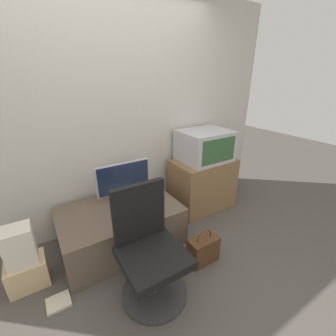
{
  "coord_description": "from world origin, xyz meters",
  "views": [
    {
      "loc": [
        -0.78,
        -1.11,
        1.72
      ],
      "look_at": [
        0.54,
        1.01,
        0.68
      ],
      "focal_mm": 24.0,
      "sensor_mm": 36.0,
      "label": 1
    }
  ],
  "objects_px": {
    "mouse": "(161,203)",
    "crt_tv": "(205,145)",
    "handbag": "(203,250)",
    "office_chair": "(149,253)",
    "cardboard_box_lower": "(28,273)",
    "keyboard": "(138,210)",
    "book": "(59,302)",
    "main_monitor": "(124,181)"
  },
  "relations": [
    {
      "from": "book",
      "to": "main_monitor",
      "type": "bearing_deg",
      "value": 35.21
    },
    {
      "from": "book",
      "to": "cardboard_box_lower",
      "type": "bearing_deg",
      "value": 118.39
    },
    {
      "from": "handbag",
      "to": "office_chair",
      "type": "bearing_deg",
      "value": 179.93
    },
    {
      "from": "crt_tv",
      "to": "office_chair",
      "type": "relative_size",
      "value": 0.67
    },
    {
      "from": "crt_tv",
      "to": "handbag",
      "type": "relative_size",
      "value": 1.69
    },
    {
      "from": "office_chair",
      "to": "handbag",
      "type": "relative_size",
      "value": 2.52
    },
    {
      "from": "main_monitor",
      "to": "cardboard_box_lower",
      "type": "xyz_separation_m",
      "value": [
        -1.04,
        -0.27,
        -0.51
      ]
    },
    {
      "from": "mouse",
      "to": "crt_tv",
      "type": "relative_size",
      "value": 0.11
    },
    {
      "from": "book",
      "to": "crt_tv",
      "type": "bearing_deg",
      "value": 16.05
    },
    {
      "from": "mouse",
      "to": "handbag",
      "type": "bearing_deg",
      "value": -72.69
    },
    {
      "from": "main_monitor",
      "to": "handbag",
      "type": "bearing_deg",
      "value": -63.48
    },
    {
      "from": "mouse",
      "to": "crt_tv",
      "type": "xyz_separation_m",
      "value": [
        0.83,
        0.3,
        0.43
      ]
    },
    {
      "from": "main_monitor",
      "to": "cardboard_box_lower",
      "type": "distance_m",
      "value": 1.19
    },
    {
      "from": "office_chair",
      "to": "book",
      "type": "height_order",
      "value": "office_chair"
    },
    {
      "from": "keyboard",
      "to": "crt_tv",
      "type": "xyz_separation_m",
      "value": [
        1.1,
        0.28,
        0.44
      ]
    },
    {
      "from": "mouse",
      "to": "book",
      "type": "height_order",
      "value": "mouse"
    },
    {
      "from": "cardboard_box_lower",
      "to": "book",
      "type": "distance_m",
      "value": 0.4
    },
    {
      "from": "crt_tv",
      "to": "mouse",
      "type": "bearing_deg",
      "value": -160.26
    },
    {
      "from": "keyboard",
      "to": "cardboard_box_lower",
      "type": "height_order",
      "value": "keyboard"
    },
    {
      "from": "keyboard",
      "to": "crt_tv",
      "type": "distance_m",
      "value": 1.21
    },
    {
      "from": "main_monitor",
      "to": "handbag",
      "type": "xyz_separation_m",
      "value": [
        0.43,
        -0.87,
        -0.5
      ]
    },
    {
      "from": "book",
      "to": "keyboard",
      "type": "bearing_deg",
      "value": 18.06
    },
    {
      "from": "crt_tv",
      "to": "cardboard_box_lower",
      "type": "distance_m",
      "value": 2.28
    },
    {
      "from": "mouse",
      "to": "main_monitor",
      "type": "bearing_deg",
      "value": 128.37
    },
    {
      "from": "keyboard",
      "to": "office_chair",
      "type": "distance_m",
      "value": 0.57
    },
    {
      "from": "book",
      "to": "mouse",
      "type": "bearing_deg",
      "value": 13.22
    },
    {
      "from": "mouse",
      "to": "cardboard_box_lower",
      "type": "xyz_separation_m",
      "value": [
        -1.31,
        0.07,
        -0.32
      ]
    },
    {
      "from": "mouse",
      "to": "crt_tv",
      "type": "height_order",
      "value": "crt_tv"
    },
    {
      "from": "mouse",
      "to": "book",
      "type": "distance_m",
      "value": 1.23
    },
    {
      "from": "keyboard",
      "to": "office_chair",
      "type": "xyz_separation_m",
      "value": [
        -0.15,
        -0.55,
        -0.05
      ]
    },
    {
      "from": "keyboard",
      "to": "mouse",
      "type": "distance_m",
      "value": 0.27
    },
    {
      "from": "crt_tv",
      "to": "handbag",
      "type": "distance_m",
      "value": 1.3
    },
    {
      "from": "crt_tv",
      "to": "keyboard",
      "type": "bearing_deg",
      "value": -165.57
    },
    {
      "from": "cardboard_box_lower",
      "to": "main_monitor",
      "type": "bearing_deg",
      "value": 14.52
    },
    {
      "from": "office_chair",
      "to": "cardboard_box_lower",
      "type": "height_order",
      "value": "office_chair"
    },
    {
      "from": "main_monitor",
      "to": "crt_tv",
      "type": "relative_size",
      "value": 0.96
    },
    {
      "from": "main_monitor",
      "to": "handbag",
      "type": "height_order",
      "value": "main_monitor"
    },
    {
      "from": "keyboard",
      "to": "crt_tv",
      "type": "height_order",
      "value": "crt_tv"
    },
    {
      "from": "crt_tv",
      "to": "handbag",
      "type": "height_order",
      "value": "crt_tv"
    },
    {
      "from": "handbag",
      "to": "crt_tv",
      "type": "bearing_deg",
      "value": 51.2
    },
    {
      "from": "crt_tv",
      "to": "office_chair",
      "type": "height_order",
      "value": "crt_tv"
    },
    {
      "from": "keyboard",
      "to": "book",
      "type": "relative_size",
      "value": 2.02
    }
  ]
}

